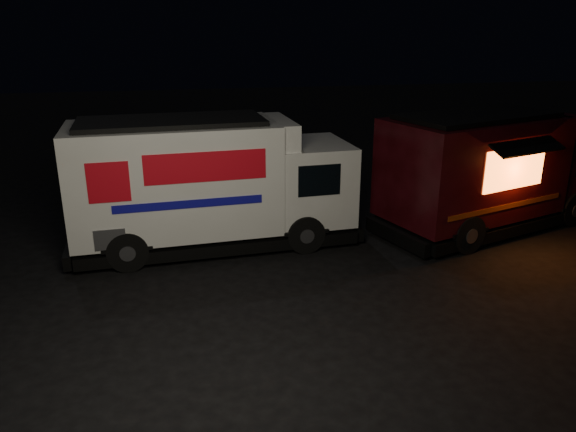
% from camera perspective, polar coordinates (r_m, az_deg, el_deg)
% --- Properties ---
extents(ground, '(80.00, 80.00, 0.00)m').
position_cam_1_polar(ground, '(12.09, -3.76, -8.76)').
color(ground, black).
rests_on(ground, ground).
extents(white_truck, '(7.64, 3.01, 3.40)m').
position_cam_1_polar(white_truck, '(14.66, -7.49, 3.36)').
color(white_truck, white).
rests_on(white_truck, ground).
extents(red_truck, '(7.63, 4.72, 3.33)m').
position_cam_1_polar(red_truck, '(17.03, 20.29, 4.44)').
color(red_truck, '#3E0B11').
rests_on(red_truck, ground).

